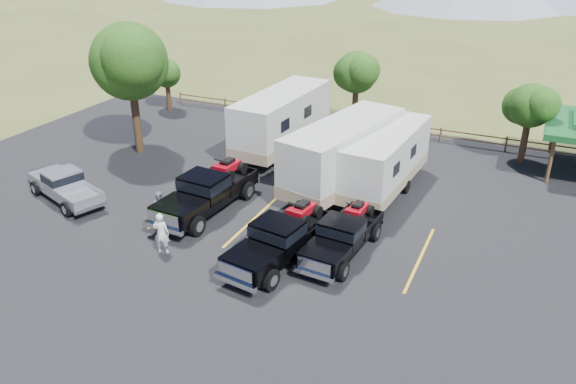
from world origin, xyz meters
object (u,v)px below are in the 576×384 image
at_px(tree_big_nw, 129,61).
at_px(rig_center, 281,238).
at_px(trailer_center, 344,155).
at_px(trailer_left, 282,120).
at_px(person_a, 161,233).
at_px(rig_left, 208,191).
at_px(trailer_right, 385,160).
at_px(pickup_silver, 65,186).
at_px(person_b, 160,208).
at_px(rig_right, 343,235).

distance_m(tree_big_nw, rig_center, 15.84).
bearing_deg(trailer_center, tree_big_nw, -166.83).
height_order(tree_big_nw, trailer_left, tree_big_nw).
bearing_deg(person_a, rig_left, -102.75).
relative_size(tree_big_nw, trailer_right, 0.83).
relative_size(tree_big_nw, pickup_silver, 1.42).
height_order(rig_left, trailer_left, trailer_left).
bearing_deg(rig_left, person_a, -81.55).
bearing_deg(person_b, trailer_right, 35.92).
bearing_deg(trailer_right, person_b, -132.69).
bearing_deg(trailer_center, trailer_left, 156.95).
xyz_separation_m(rig_center, person_b, (-6.37, 0.37, -0.17)).
height_order(rig_left, person_a, rig_left).
distance_m(rig_left, trailer_center, 7.33).
bearing_deg(rig_left, person_b, -116.97).
xyz_separation_m(rig_left, rig_right, (7.30, -0.98, -0.17)).
height_order(tree_big_nw, person_b, tree_big_nw).
bearing_deg(trailer_left, trailer_right, -20.14).
distance_m(rig_center, person_a, 5.08).
bearing_deg(rig_left, trailer_center, 49.86).
xyz_separation_m(rig_center, trailer_center, (-0.03, 7.70, 0.90)).
distance_m(tree_big_nw, trailer_right, 15.75).
relative_size(trailer_right, pickup_silver, 1.71).
xyz_separation_m(trailer_left, pickup_silver, (-6.87, -11.06, -1.07)).
xyz_separation_m(trailer_right, person_b, (-8.41, -7.88, -0.90)).
bearing_deg(person_a, rig_center, -177.51).
height_order(rig_center, person_b, rig_center).
xyz_separation_m(trailer_center, person_b, (-6.34, -7.32, -1.07)).
xyz_separation_m(pickup_silver, person_a, (7.44, -2.09, 0.11)).
relative_size(tree_big_nw, person_b, 4.83).
bearing_deg(rig_left, trailer_right, 43.02).
bearing_deg(rig_right, trailer_right, 95.81).
bearing_deg(tree_big_nw, trailer_right, 3.03).
distance_m(tree_big_nw, rig_left, 10.52).
height_order(rig_left, trailer_center, trailer_center).
relative_size(rig_center, person_a, 3.38).
bearing_deg(pickup_silver, trailer_left, 167.53).
bearing_deg(rig_right, person_b, -168.05).
height_order(rig_left, rig_center, rig_left).
distance_m(rig_left, trailer_right, 9.22).
relative_size(rig_center, trailer_left, 0.61).
bearing_deg(person_b, pickup_silver, 172.66).
xyz_separation_m(rig_left, trailer_right, (7.15, 5.78, 0.66)).
bearing_deg(trailer_right, rig_left, -136.87).
distance_m(tree_big_nw, person_b, 10.92).
height_order(trailer_left, person_b, trailer_left).
xyz_separation_m(tree_big_nw, trailer_center, (13.18, 0.25, -3.67)).
xyz_separation_m(rig_center, person_a, (-4.78, -1.71, -0.04)).
xyz_separation_m(rig_center, rig_right, (2.20, 1.50, -0.10)).
distance_m(rig_left, pickup_silver, 7.42).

